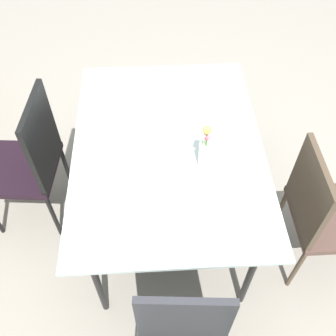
# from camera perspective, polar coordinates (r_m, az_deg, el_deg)

# --- Properties ---
(ground_plane) EXTENTS (12.00, 12.00, 0.00)m
(ground_plane) POSITION_cam_1_polar(r_m,az_deg,el_deg) (2.74, 1.43, -8.13)
(ground_plane) COLOR gray
(dining_table) EXTENTS (1.47, 1.06, 0.76)m
(dining_table) POSITION_cam_1_polar(r_m,az_deg,el_deg) (2.19, -0.00, 2.57)
(dining_table) COLOR #B2C6C1
(dining_table) RESTS_ON ground
(chair_near_left) EXTENTS (0.45, 0.45, 0.94)m
(chair_near_left) POSITION_cam_1_polar(r_m,az_deg,el_deg) (2.33, 21.93, -5.85)
(chair_near_left) COLOR brown
(chair_near_left) RESTS_ON ground
(chair_far_side) EXTENTS (0.48, 0.48, 1.00)m
(chair_far_side) POSITION_cam_1_polar(r_m,az_deg,el_deg) (2.51, -19.79, 1.27)
(chair_far_side) COLOR black
(chair_far_side) RESTS_ON ground
(flower_vase) EXTENTS (0.06, 0.06, 0.29)m
(flower_vase) POSITION_cam_1_polar(r_m,az_deg,el_deg) (1.99, 5.47, 2.60)
(flower_vase) COLOR silver
(flower_vase) RESTS_ON dining_table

